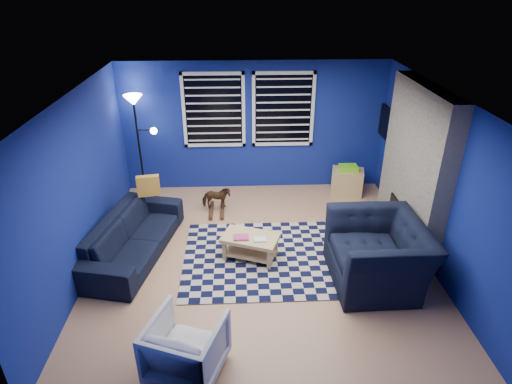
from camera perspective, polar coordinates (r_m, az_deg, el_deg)
The scene contains 18 objects.
floor at distance 6.60m, azimuth 0.59°, elevation -8.85°, with size 5.00×5.00×0.00m, color tan.
ceiling at distance 5.51m, azimuth 0.71°, elevation 12.64°, with size 5.00×5.00×0.00m, color white.
wall_back at distance 8.27m, azimuth -0.29°, elevation 8.62°, with size 5.00×5.00×0.00m, color navy.
wall_left at distance 6.34m, azimuth -22.54°, elevation 0.42°, with size 5.00×5.00×0.00m, color navy.
wall_right at distance 6.57m, azimuth 22.98°, elevation 1.26°, with size 5.00×5.00×0.00m, color navy.
fireplace at distance 6.95m, azimuth 20.25°, elevation 2.66°, with size 0.65×2.00×2.50m.
window_left at distance 8.13m, azimuth -5.66°, elevation 10.75°, with size 1.17×0.06×1.42m.
window_right at distance 8.16m, azimuth 3.65°, elevation 10.90°, with size 1.17×0.06×1.42m.
tv at distance 8.21m, azimuth 17.36°, elevation 8.34°, with size 0.07×1.00×0.58m.
rug at distance 6.61m, azimuth 1.36°, elevation -8.71°, with size 2.50×2.00×0.02m, color black.
sofa at distance 6.79m, azimuth -16.03°, elevation -5.68°, with size 0.85×2.18×0.64m, color black.
armchair_big at distance 6.17m, azimuth 15.92°, elevation -7.85°, with size 1.21×1.38×0.90m, color black.
armchair_bent at distance 4.88m, azimuth -9.26°, elevation -19.69°, with size 0.74×0.77×0.70m, color gray.
rocking_horse at distance 7.69m, azimuth -5.32°, elevation -0.83°, with size 0.51×0.23×0.43m, color #482E17.
coffee_table at distance 6.45m, azimuth -0.77°, elevation -6.74°, with size 0.94×0.73×0.41m.
cabinet at distance 8.54m, azimuth 12.04°, elevation 1.44°, with size 0.67×0.53×0.59m.
floor_lamp at distance 8.09m, azimuth -15.68°, elevation 9.90°, with size 0.54×0.33×1.97m.
throw_pillow at distance 7.15m, azimuth -14.16°, elevation 0.81°, with size 0.36×0.11×0.34m, color gold.
Camera 1 is at (-0.30, -5.33, 3.89)m, focal length 30.00 mm.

